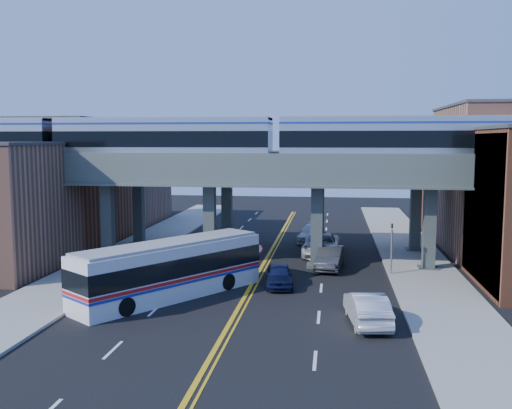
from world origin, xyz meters
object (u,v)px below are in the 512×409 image
stop_sign (258,256)px  car_lane_a (279,275)px  transit_bus (171,270)px  car_lane_b (330,258)px  car_lane_d (312,233)px  traffic_signal (392,243)px  transit_train (164,139)px  car_parked_curb (367,308)px  car_lane_c (321,245)px

stop_sign → car_lane_a: stop_sign is taller
transit_bus → stop_sign: bearing=-11.6°
car_lane_b → car_lane_d: 11.08m
transit_bus → car_lane_a: (6.16, 3.41, -0.93)m
car_lane_b → car_lane_d: bearing=105.2°
car_lane_b → transit_bus: bearing=-130.2°
stop_sign → traffic_signal: 9.41m
transit_train → car_lane_b: bearing=-1.9°
traffic_signal → car_parked_curb: size_ratio=0.82×
transit_bus → car_lane_c: bearing=3.5°
car_lane_a → car_lane_d: car_lane_d is taller
transit_train → car_lane_a: size_ratio=11.86×
transit_train → car_lane_c: 15.10m
transit_bus → car_lane_b: transit_bus is taller
transit_train → car_parked_curb: transit_train is taller
traffic_signal → car_parked_curb: traffic_signal is taller
car_lane_d → car_parked_curb: (3.65, -23.25, 0.05)m
car_lane_b → car_parked_curb: car_parked_curb is taller
transit_train → car_lane_b: 15.11m
transit_bus → car_parked_curb: (11.33, -3.46, -0.83)m
traffic_signal → car_lane_c: 8.12m
transit_bus → car_lane_a: bearing=-25.0°
stop_sign → car_lane_b: (4.70, 4.58, -0.95)m
car_lane_c → car_parked_curb: car_lane_c is taller
transit_train → stop_sign: bearing=-32.8°
stop_sign → car_lane_a: 2.01m
traffic_signal → car_lane_c: traffic_signal is taller
car_parked_curb → stop_sign: bearing=-56.9°
traffic_signal → car_lane_a: (-7.40, -3.84, -1.59)m
car_parked_curb → transit_bus: bearing=-24.7°
stop_sign → car_lane_c: bearing=66.8°
car_lane_a → car_parked_curb: bearing=-60.2°
transit_bus → car_lane_c: transit_bus is taller
car_lane_a → car_parked_curb: size_ratio=0.84×
traffic_signal → car_lane_c: size_ratio=0.65×
stop_sign → car_lane_d: bearing=79.0°
car_lane_a → car_lane_c: 10.43m
stop_sign → car_lane_c: (3.97, 9.29, -0.89)m
car_lane_d → car_parked_curb: bearing=-74.2°
car_parked_curb → traffic_signal: bearing=-109.5°
transit_train → car_lane_a: (9.25, -5.84, -8.65)m
transit_train → car_lane_b: (12.45, -0.42, -8.56)m
car_lane_a → car_lane_b: car_lane_b is taller
traffic_signal → car_lane_d: traffic_signal is taller
transit_train → car_lane_a: transit_train is taller
stop_sign → transit_bus: 6.31m
transit_train → car_lane_d: size_ratio=9.33×
car_lane_c → transit_train: bearing=-158.8°
car_parked_curb → car_lane_b: bearing=-88.6°
car_lane_d → transit_train: bearing=-128.7°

